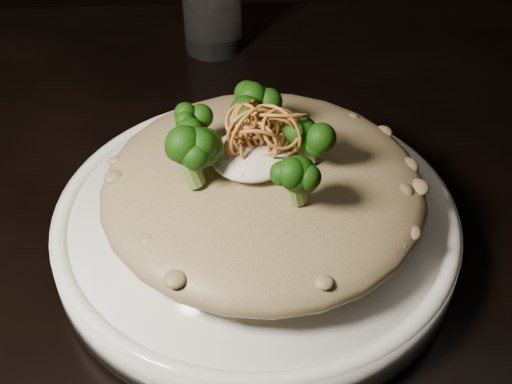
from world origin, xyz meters
TOP-DOWN VIEW (x-y plane):
  - table at (0.00, 0.00)m, footprint 1.10×0.80m
  - plate at (0.08, -0.01)m, footprint 0.32×0.32m
  - risotto at (0.08, -0.02)m, footprint 0.25×0.25m
  - broccoli at (0.07, -0.02)m, footprint 0.15×0.15m
  - cheese at (0.07, -0.02)m, footprint 0.06×0.06m
  - shallots at (0.08, -0.01)m, footprint 0.07×0.07m
  - drinking_glass at (0.04, 0.30)m, footprint 0.08×0.08m

SIDE VIEW (x-z plane):
  - table at x=0.00m, z-range 0.29..1.04m
  - plate at x=0.08m, z-range 0.75..0.78m
  - drinking_glass at x=0.04m, z-range 0.75..0.86m
  - risotto at x=0.08m, z-range 0.78..0.84m
  - cheese at x=0.07m, z-range 0.84..0.85m
  - broccoli at x=0.07m, z-range 0.84..0.89m
  - shallots at x=0.08m, z-range 0.85..0.89m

